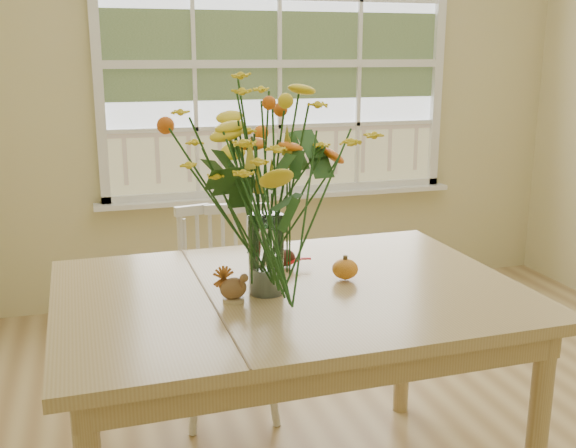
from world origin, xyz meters
name	(u,v)px	position (x,y,z in m)	size (l,w,h in m)	color
wall_back	(278,95)	(0.00, 2.25, 1.35)	(4.00, 0.02, 2.70)	beige
window	(280,67)	(0.00, 2.21, 1.53)	(2.42, 0.12, 1.74)	silver
dining_table	(290,313)	(-0.58, 0.04, 0.75)	(1.59, 1.15, 0.84)	tan
windsor_chair	(226,300)	(-0.65, 0.81, 0.52)	(0.47, 0.45, 0.93)	white
flower_vase	(266,175)	(-0.67, 0.01, 1.24)	(0.56, 0.56, 0.66)	white
pumpkin	(345,270)	(-0.37, 0.06, 0.87)	(0.09, 0.09, 0.07)	#C16616
turkey_figurine	(233,289)	(-0.80, -0.04, 0.88)	(0.09, 0.07, 0.11)	#CCB78C
dark_gourd	(286,259)	(-0.53, 0.26, 0.87)	(0.12, 0.07, 0.06)	#38160F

